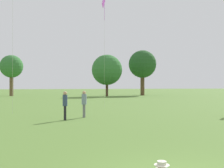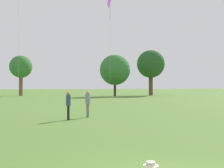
{
  "view_description": "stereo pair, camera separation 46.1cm",
  "coord_description": "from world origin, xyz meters",
  "px_view_note": "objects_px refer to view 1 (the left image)",
  "views": [
    {
      "loc": [
        -2.82,
        -5.11,
        2.2
      ],
      "look_at": [
        -0.15,
        6.32,
        2.26
      ],
      "focal_mm": 42.0,
      "sensor_mm": 36.0,
      "label": 1
    },
    {
      "loc": [
        -2.37,
        -5.21,
        2.2
      ],
      "look_at": [
        -0.15,
        6.32,
        2.26
      ],
      "focal_mm": 42.0,
      "sensor_mm": 36.0,
      "label": 2
    }
  ],
  "objects_px": {
    "person_standing_3": "(65,102)",
    "kite_0": "(104,1)",
    "distant_tree_2": "(11,67)",
    "distant_tree_0": "(142,64)",
    "person_standing_2": "(84,101)",
    "distant_tree_1": "(107,70)"
  },
  "relations": [
    {
      "from": "person_standing_3",
      "to": "kite_0",
      "type": "distance_m",
      "value": 13.46
    },
    {
      "from": "distant_tree_2",
      "to": "distant_tree_0",
      "type": "bearing_deg",
      "value": -6.44
    },
    {
      "from": "person_standing_2",
      "to": "distant_tree_2",
      "type": "xyz_separation_m",
      "value": [
        -10.16,
        39.55,
        4.92
      ]
    },
    {
      "from": "person_standing_2",
      "to": "kite_0",
      "type": "distance_m",
      "value": 12.42
    },
    {
      "from": "kite_0",
      "to": "distant_tree_1",
      "type": "xyz_separation_m",
      "value": [
        5.86,
        26.25,
        -5.27
      ]
    },
    {
      "from": "kite_0",
      "to": "distant_tree_1",
      "type": "relative_size",
      "value": 1.37
    },
    {
      "from": "kite_0",
      "to": "person_standing_3",
      "type": "bearing_deg",
      "value": 34.1
    },
    {
      "from": "person_standing_3",
      "to": "distant_tree_1",
      "type": "height_order",
      "value": "distant_tree_1"
    },
    {
      "from": "person_standing_2",
      "to": "person_standing_3",
      "type": "distance_m",
      "value": 1.73
    },
    {
      "from": "kite_0",
      "to": "distant_tree_2",
      "type": "xyz_separation_m",
      "value": [
        -13.09,
        32.07,
        -4.56
      ]
    },
    {
      "from": "kite_0",
      "to": "distant_tree_0",
      "type": "xyz_separation_m",
      "value": [
        14.41,
        28.97,
        -3.79
      ]
    },
    {
      "from": "person_standing_2",
      "to": "distant_tree_1",
      "type": "relative_size",
      "value": 0.22
    },
    {
      "from": "person_standing_2",
      "to": "kite_0",
      "type": "relative_size",
      "value": 0.16
    },
    {
      "from": "person_standing_2",
      "to": "kite_0",
      "type": "xyz_separation_m",
      "value": [
        2.94,
        7.48,
        9.47
      ]
    },
    {
      "from": "distant_tree_0",
      "to": "distant_tree_1",
      "type": "xyz_separation_m",
      "value": [
        -8.55,
        -2.72,
        -1.48
      ]
    },
    {
      "from": "distant_tree_2",
      "to": "distant_tree_1",
      "type": "bearing_deg",
      "value": -17.07
    },
    {
      "from": "distant_tree_0",
      "to": "person_standing_2",
      "type": "bearing_deg",
      "value": -115.45
    },
    {
      "from": "person_standing_3",
      "to": "distant_tree_0",
      "type": "distance_m",
      "value": 42.32
    },
    {
      "from": "kite_0",
      "to": "distant_tree_0",
      "type": "bearing_deg",
      "value": -145.82
    },
    {
      "from": "person_standing_2",
      "to": "distant_tree_0",
      "type": "xyz_separation_m",
      "value": [
        17.35,
        36.45,
        5.68
      ]
    },
    {
      "from": "person_standing_3",
      "to": "distant_tree_0",
      "type": "relative_size",
      "value": 0.18
    },
    {
      "from": "kite_0",
      "to": "distant_tree_2",
      "type": "bearing_deg",
      "value": -97.17
    }
  ]
}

